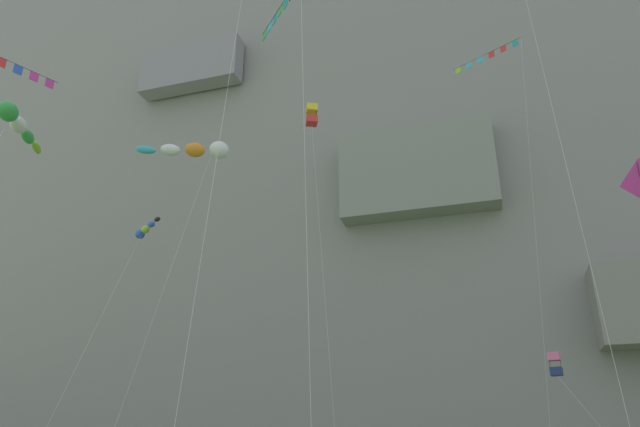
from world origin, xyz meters
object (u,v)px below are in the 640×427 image
(kite_box_mid_right, at_px, (556,364))
(kite_banner_far_left, at_px, (283,38))
(kite_box_high_center, at_px, (312,116))
(kite_windsock_low_left, at_px, (17,124))
(kite_banner_upper_right, at_px, (490,74))
(kite_windsock_mid_left, at_px, (145,230))
(kite_windsock_high_right, at_px, (197,150))

(kite_box_mid_right, xyz_separation_m, kite_banner_far_left, (-8.65, -20.77, 8.22))
(kite_box_high_center, bearing_deg, kite_banner_far_left, -74.87)
(kite_box_mid_right, xyz_separation_m, kite_windsock_low_left, (-17.41, -22.41, 5.45))
(kite_windsock_low_left, height_order, kite_banner_upper_right, kite_banner_upper_right)
(kite_windsock_low_left, bearing_deg, kite_box_mid_right, 52.15)
(kite_box_mid_right, relative_size, kite_banner_far_left, 0.45)
(kite_box_high_center, bearing_deg, kite_windsock_mid_left, -139.48)
(kite_windsock_low_left, bearing_deg, kite_banner_upper_right, 57.47)
(kite_box_mid_right, distance_m, kite_windsock_mid_left, 24.51)
(kite_windsock_low_left, bearing_deg, kite_windsock_high_right, 84.06)
(kite_box_mid_right, bearing_deg, kite_windsock_low_left, -127.85)
(kite_windsock_low_left, distance_m, kite_banner_upper_right, 34.38)
(kite_box_high_center, xyz_separation_m, kite_windsock_low_left, (-3.54, -20.95, -12.41))
(kite_windsock_high_right, height_order, kite_banner_upper_right, kite_banner_upper_right)
(kite_banner_far_left, relative_size, kite_windsock_high_right, 0.98)
(kite_banner_upper_right, distance_m, kite_windsock_mid_left, 27.67)
(kite_box_mid_right, relative_size, kite_box_high_center, 0.29)
(kite_windsock_high_right, bearing_deg, kite_banner_upper_right, 45.68)
(kite_windsock_mid_left, bearing_deg, kite_box_high_center, 40.52)
(kite_windsock_low_left, xyz_separation_m, kite_windsock_mid_left, (-4.43, 14.14, 1.95))
(kite_banner_far_left, height_order, kite_windsock_low_left, kite_banner_far_left)
(kite_windsock_low_left, bearing_deg, kite_box_high_center, 80.40)
(kite_windsock_low_left, relative_size, kite_windsock_mid_left, 0.86)
(kite_box_mid_right, height_order, kite_banner_upper_right, kite_banner_upper_right)
(kite_banner_far_left, bearing_deg, kite_box_mid_right, 67.38)
(kite_box_mid_right, bearing_deg, kite_banner_far_left, -112.62)
(kite_box_mid_right, relative_size, kite_windsock_high_right, 0.44)
(kite_banner_far_left, distance_m, kite_box_high_center, 22.20)
(kite_windsock_mid_left, bearing_deg, kite_windsock_low_left, -72.60)
(kite_box_mid_right, relative_size, kite_windsock_mid_left, 0.51)
(kite_box_high_center, bearing_deg, kite_box_mid_right, 6.03)
(kite_banner_far_left, distance_m, kite_banner_upper_right, 28.46)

